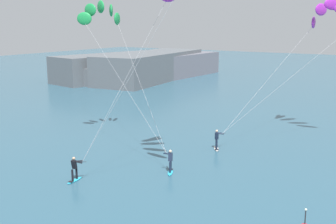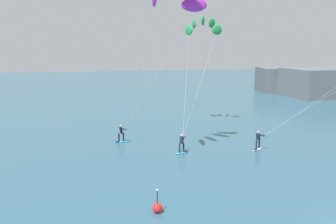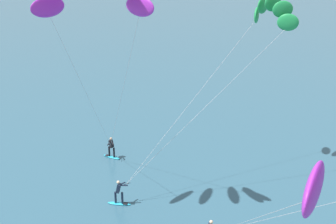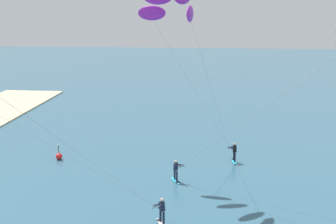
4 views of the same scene
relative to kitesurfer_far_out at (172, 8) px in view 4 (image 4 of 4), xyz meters
name	(u,v)px [view 4 (image 4 of 4)]	position (x,y,z in m)	size (l,w,h in m)	color
kitesurfer_far_out	(172,8)	(0.00, 0.00, 0.00)	(7.87, 8.02, 14.52)	#23ADD1
marker_buoy	(59,156)	(-3.08, -10.04, -12.43)	(0.56, 0.56, 1.38)	red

